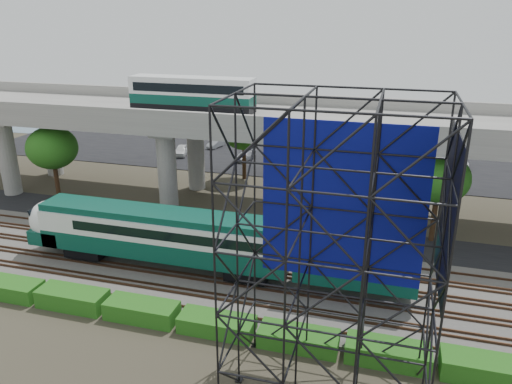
% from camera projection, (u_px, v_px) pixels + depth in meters
% --- Properties ---
extents(ground, '(140.00, 140.00, 0.00)m').
position_uv_depth(ground, '(225.00, 293.00, 34.31)').
color(ground, '#474233').
rests_on(ground, ground).
extents(ballast_bed, '(90.00, 12.00, 0.20)m').
position_uv_depth(ballast_bed, '(234.00, 277.00, 36.08)').
color(ballast_bed, slate).
rests_on(ballast_bed, ground).
extents(service_road, '(90.00, 5.00, 0.08)m').
position_uv_depth(service_road, '(264.00, 231.00, 43.78)').
color(service_road, black).
rests_on(service_road, ground).
extents(parking_lot, '(90.00, 18.00, 0.08)m').
position_uv_depth(parking_lot, '(311.00, 159.00, 65.01)').
color(parking_lot, black).
rests_on(parking_lot, ground).
extents(harbor_water, '(140.00, 40.00, 0.03)m').
position_uv_depth(harbor_water, '(333.00, 124.00, 84.89)').
color(harbor_water, '#496078').
rests_on(harbor_water, ground).
extents(rail_tracks, '(90.00, 9.52, 0.16)m').
position_uv_depth(rail_tracks, '(234.00, 275.00, 36.02)').
color(rail_tracks, '#472D1E').
rests_on(rail_tracks, ballast_bed).
extents(commuter_train, '(29.30, 3.06, 4.30)m').
position_uv_depth(commuter_train, '(190.00, 237.00, 35.98)').
color(commuter_train, black).
rests_on(commuter_train, rail_tracks).
extents(overpass, '(80.00, 12.00, 12.40)m').
position_uv_depth(overpass, '(274.00, 126.00, 46.11)').
color(overpass, '#9E9B93').
rests_on(overpass, ground).
extents(scaffold_tower, '(9.36, 6.36, 15.00)m').
position_uv_depth(scaffold_tower, '(333.00, 266.00, 22.46)').
color(scaffold_tower, black).
rests_on(scaffold_tower, ground).
extents(hedge_strip, '(34.60, 1.80, 1.20)m').
position_uv_depth(hedge_strip, '(217.00, 324.00, 29.98)').
color(hedge_strip, '#185613').
rests_on(hedge_strip, ground).
extents(trees, '(40.94, 16.94, 7.69)m').
position_uv_depth(trees, '(233.00, 150.00, 48.20)').
color(trees, '#382314').
rests_on(trees, ground).
extents(suv, '(5.83, 3.30, 1.54)m').
position_uv_depth(suv, '(222.00, 222.00, 43.56)').
color(suv, black).
rests_on(suv, service_road).
extents(parked_cars, '(37.44, 9.56, 1.30)m').
position_uv_depth(parked_cars, '(321.00, 156.00, 63.96)').
color(parked_cars, silver).
rests_on(parked_cars, parking_lot).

